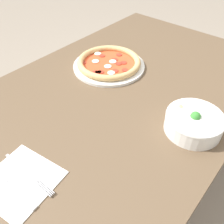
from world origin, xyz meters
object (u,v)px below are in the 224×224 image
Objects in this scene: pizza at (109,63)px; fork at (28,173)px; bowl at (194,122)px; knife at (10,185)px.

fork is (0.56, 0.19, -0.01)m from pizza.
fork is (0.44, -0.26, -0.03)m from bowl.
bowl reaches higher than pizza.
pizza is 0.59m from fork.
pizza is 1.69× the size of bowl.
knife is (0.05, -0.01, -0.00)m from fork.
fork is at bearing 81.96° from knife.
pizza is at bearing 107.83° from fork.
pizza is 1.54× the size of fork.
fork is at bearing -30.41° from bowl.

